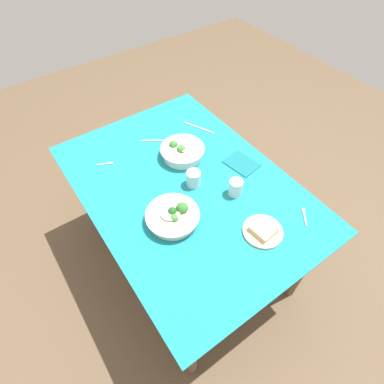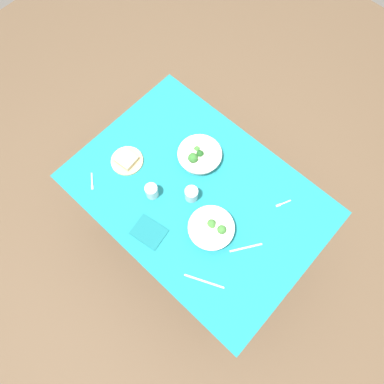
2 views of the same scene
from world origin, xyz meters
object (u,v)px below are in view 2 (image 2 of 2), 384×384
Objects in this scene: broccoli_bowl_near at (199,155)px; fork_by_near_bowl at (92,182)px; water_glass_center at (191,194)px; fork_by_far_bowl at (283,204)px; bread_side_plate at (127,160)px; napkin_folded_upper at (149,232)px; table_knife_left at (246,248)px; table_knife_right at (204,281)px; broccoli_bowl_far at (211,229)px; water_glass_side at (152,191)px.

broccoli_bowl_near is 0.64m from fork_by_near_bowl.
water_glass_center is 0.52m from fork_by_far_bowl.
fork_by_far_bowl is (-0.84, -0.41, -0.01)m from bread_side_plate.
broccoli_bowl_near is 0.55m from fork_by_far_bowl.
water_glass_center is at bearing -95.73° from napkin_folded_upper.
table_knife_left and table_knife_right have the same top height.
water_glass_center is 0.99× the size of fork_by_near_bowl.
napkin_folded_upper is at bearing -23.57° from table_knife_right.
bread_side_plate is 2.16× the size of water_glass_center.
broccoli_bowl_far is at bearing -40.58° from table_knife_left.
broccoli_bowl_far reaches higher than napkin_folded_upper.
broccoli_bowl_near is (0.35, -0.29, -0.00)m from broccoli_bowl_far.
broccoli_bowl_near is 0.43m from bread_side_plate.
broccoli_bowl_far is 0.96× the size of broccoli_bowl_near.
fork_by_far_bowl is at bearing -141.96° from water_glass_center.
broccoli_bowl_far is 0.28m from table_knife_right.
fork_by_far_bowl is (-0.54, -0.10, -0.03)m from broccoli_bowl_near.
bread_side_plate reaches higher than table_knife_left.
bread_side_plate is 2.14× the size of fork_by_far_bowl.
broccoli_bowl_far reaches higher than water_glass_side.
water_glass_center is 0.42m from table_knife_left.
fork_by_near_bowl is (0.05, 0.23, -0.01)m from bread_side_plate.
broccoli_bowl_near is 2.93× the size of fork_by_near_bowl.
broccoli_bowl_far reaches higher than water_glass_center.
broccoli_bowl_far is at bearing -170.17° from water_glass_side.
bread_side_plate is at bearing 12.00° from water_glass_center.
water_glass_side reaches higher than table_knife_right.
broccoli_bowl_far is 1.43× the size of napkin_folded_upper.
bread_side_plate reaches higher than napkin_folded_upper.
water_glass_side reaches higher than table_knife_left.
table_knife_left is (-0.59, -0.12, -0.04)m from water_glass_side.
water_glass_center reaches higher than bread_side_plate.
table_knife_left is 0.53m from napkin_folded_upper.
broccoli_bowl_near is 1.48× the size of napkin_folded_upper.
broccoli_bowl_far is at bearing -80.69° from table_knife_right.
broccoli_bowl_near reaches higher than water_glass_center.
broccoli_bowl_near reaches higher than fork_by_far_bowl.
broccoli_bowl_far reaches higher than table_knife_left.
table_knife_left is at bearing 157.25° from broccoli_bowl_near.
broccoli_bowl_near reaches higher than water_glass_side.
table_knife_right is (-0.37, 0.30, -0.04)m from water_glass_center.
bread_side_plate is (0.30, 0.31, -0.02)m from broccoli_bowl_near.
table_knife_right is at bearing 134.34° from broccoli_bowl_near.
broccoli_bowl_near is at bearing -70.39° from table_knife_right.
broccoli_bowl_far reaches higher than bread_side_plate.
broccoli_bowl_far reaches higher than table_knife_right.
water_glass_center is at bearing -27.46° from fork_by_far_bowl.
table_knife_left is 0.84× the size of table_knife_right.
water_glass_center reaches higher than fork_by_near_bowl.
bread_side_plate is at bearing 1.80° from broccoli_bowl_far.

